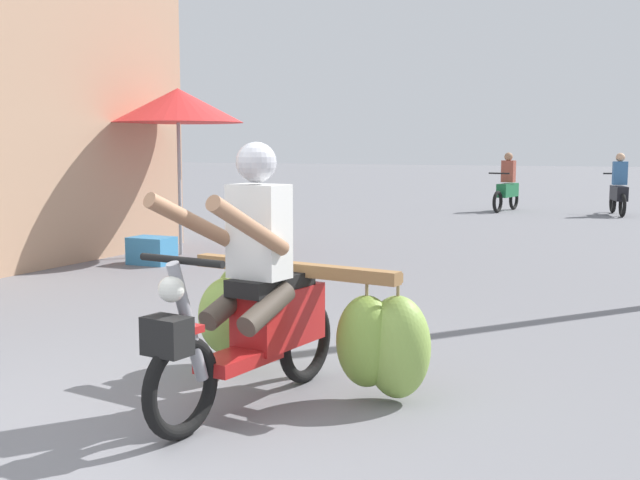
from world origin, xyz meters
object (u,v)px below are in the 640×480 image
(market_umbrella_near_shop, at_px, (178,106))
(produce_crate, at_px, (152,251))
(motorbike_distant_ahead_right, at_px, (619,190))
(motorbike_distant_ahead_left, at_px, (507,187))
(motorbike_main_loaded, at_px, (286,313))

(market_umbrella_near_shop, relative_size, produce_crate, 4.22)
(motorbike_distant_ahead_right, distance_m, market_umbrella_near_shop, 10.96)
(market_umbrella_near_shop, xyz_separation_m, produce_crate, (0.18, -0.93, -1.94))
(motorbike_distant_ahead_right, bearing_deg, motorbike_distant_ahead_left, 177.06)
(motorbike_distant_ahead_left, xyz_separation_m, market_umbrella_near_shop, (-2.73, -9.62, 1.55))
(motorbike_distant_ahead_left, distance_m, produce_crate, 10.86)
(motorbike_distant_ahead_right, xyz_separation_m, produce_crate, (-5.06, -10.42, -0.39))
(motorbike_distant_ahead_right, bearing_deg, produce_crate, -115.92)
(motorbike_main_loaded, bearing_deg, motorbike_distant_ahead_left, 96.04)
(motorbike_distant_ahead_left, xyz_separation_m, motorbike_distant_ahead_right, (2.51, -0.13, 0.00))
(motorbike_main_loaded, xyz_separation_m, produce_crate, (-4.10, 4.13, -0.33))
(motorbike_distant_ahead_right, relative_size, produce_crate, 2.83)
(motorbike_distant_ahead_right, relative_size, market_umbrella_near_shop, 0.67)
(motorbike_main_loaded, distance_m, motorbike_distant_ahead_left, 14.76)
(market_umbrella_near_shop, distance_m, produce_crate, 2.16)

